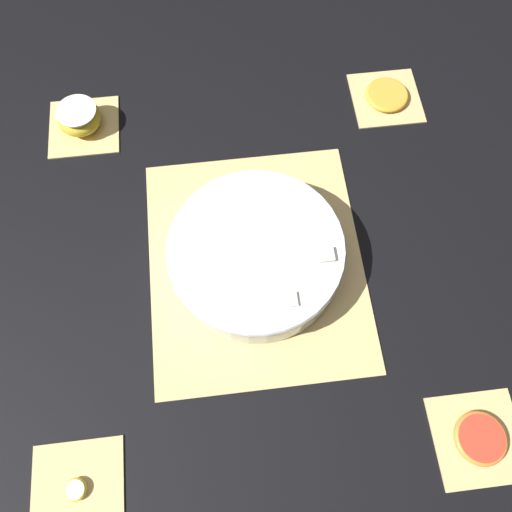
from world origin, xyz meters
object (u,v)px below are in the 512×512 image
at_px(banana_coin_single, 76,490).
at_px(grapefruit_slice, 481,438).
at_px(orange_slice_whole, 387,95).
at_px(fruit_salad_bowl, 256,253).
at_px(apple_half, 79,118).

relative_size(banana_coin_single, grapefruit_slice, 0.41).
height_order(orange_slice_whole, grapefruit_slice, grapefruit_slice).
distance_m(orange_slice_whole, banana_coin_single, 0.88).
bearing_deg(orange_slice_whole, fruit_salad_bowl, -42.79).
height_order(apple_half, grapefruit_slice, apple_half).
relative_size(fruit_salad_bowl, orange_slice_whole, 3.43).
bearing_deg(orange_slice_whole, banana_coin_single, -42.88).
xyz_separation_m(fruit_salad_bowl, orange_slice_whole, (-0.32, 0.30, -0.03)).
distance_m(fruit_salad_bowl, banana_coin_single, 0.44).
height_order(fruit_salad_bowl, grapefruit_slice, fruit_salad_bowl).
relative_size(orange_slice_whole, grapefruit_slice, 1.07).
xyz_separation_m(fruit_salad_bowl, banana_coin_single, (0.32, -0.30, -0.03)).
relative_size(fruit_salad_bowl, banana_coin_single, 9.01).
bearing_deg(grapefruit_slice, orange_slice_whole, -180.00).
bearing_deg(grapefruit_slice, banana_coin_single, -90.00).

